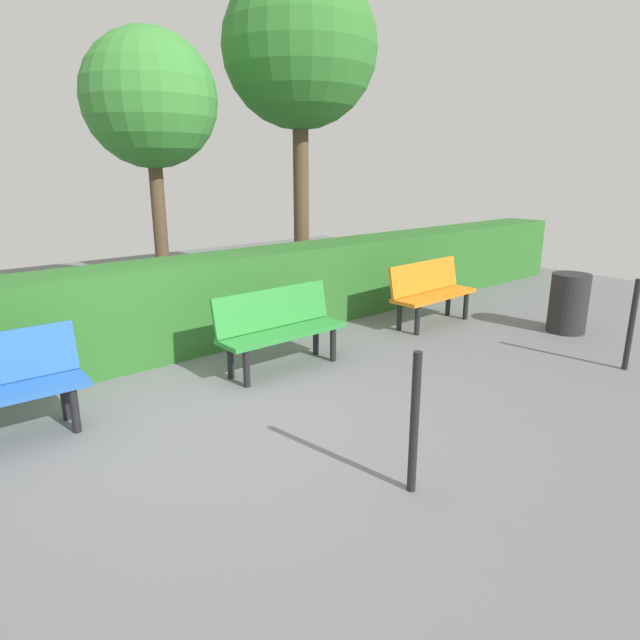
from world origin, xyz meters
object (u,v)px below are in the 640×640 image
bench_orange (430,290)px  tree_mid (150,101)px  bench_green (279,325)px  tree_near (300,50)px  trash_bin (569,303)px

bench_orange → tree_mid: bearing=-53.4°
bench_green → tree_near: size_ratio=0.28×
bench_green → tree_mid: 4.03m
tree_near → trash_bin: bearing=105.5°
bench_orange → tree_mid: (2.48, -3.09, 2.51)m
tree_near → bench_orange: bearing=91.8°
bench_green → trash_bin: size_ratio=1.86×
tree_near → tree_mid: size_ratio=1.30×
tree_near → trash_bin: 5.57m
bench_green → bench_orange: bearing=-179.1°
tree_near → bench_green: bearing=47.8°
tree_mid → tree_near: bearing=171.7°
tree_mid → trash_bin: tree_mid is taller
bench_orange → bench_green: bearing=-1.1°
bench_orange → tree_near: 4.37m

